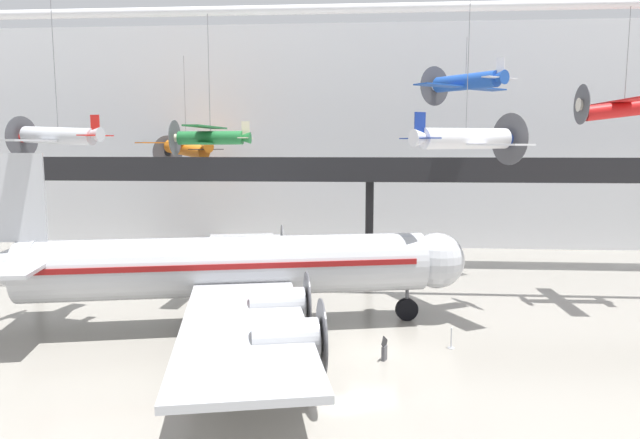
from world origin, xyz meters
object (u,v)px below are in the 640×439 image
suspended_plane_green_biplane (210,137)px  suspended_plane_orange_highwing (186,149)px  suspended_plane_white_twin (466,139)px  airliner_silver_main (227,268)px  suspended_plane_red_highwing (624,108)px  info_sign_pedestal (384,351)px  stanchion_barrier (451,342)px  suspended_plane_silver_racer (58,136)px  suspended_plane_blue_trainer (466,82)px

suspended_plane_green_biplane → suspended_plane_orange_highwing: bearing=-66.0°
suspended_plane_white_twin → suspended_plane_orange_highwing: (-22.15, 17.85, -0.65)m
airliner_silver_main → suspended_plane_white_twin: bearing=2.3°
suspended_plane_red_highwing → suspended_plane_white_twin: size_ratio=0.75×
airliner_silver_main → info_sign_pedestal: airliner_silver_main is taller
suspended_plane_green_biplane → stanchion_barrier: (14.23, -7.82, -10.33)m
suspended_plane_white_twin → stanchion_barrier: (-1.40, -5.81, -10.18)m
suspended_plane_silver_racer → suspended_plane_red_highwing: bearing=-157.1°
suspended_plane_blue_trainer → info_sign_pedestal: 24.94m
airliner_silver_main → suspended_plane_blue_trainer: suspended_plane_blue_trainer is taller
suspended_plane_orange_highwing → stanchion_barrier: bearing=172.3°
suspended_plane_white_twin → info_sign_pedestal: suspended_plane_white_twin is taller
suspended_plane_green_biplane → suspended_plane_orange_highwing: 17.15m
suspended_plane_white_twin → suspended_plane_blue_trainer: 12.47m
airliner_silver_main → suspended_plane_silver_racer: bearing=168.6°
suspended_plane_red_highwing → suspended_plane_blue_trainer: 12.30m
suspended_plane_red_highwing → suspended_plane_green_biplane: (-25.39, -0.42, -1.71)m
suspended_plane_red_highwing → stanchion_barrier: suspended_plane_red_highwing is taller
stanchion_barrier → suspended_plane_white_twin: bearing=76.5°
info_sign_pedestal → suspended_plane_orange_highwing: bearing=146.4°
stanchion_barrier → suspended_plane_red_highwing: bearing=36.4°
suspended_plane_silver_racer → info_sign_pedestal: 20.79m
suspended_plane_blue_trainer → stanchion_barrier: 22.88m
suspended_plane_green_biplane → suspended_plane_blue_trainer: (17.49, 9.50, 4.27)m
suspended_plane_orange_highwing → suspended_plane_silver_racer: size_ratio=1.17×
suspended_plane_green_biplane → airliner_silver_main: bearing=114.0°
suspended_plane_green_biplane → info_sign_pedestal: (10.82, -9.68, -10.20)m
suspended_plane_green_biplane → stanchion_barrier: size_ratio=8.06×
suspended_plane_green_biplane → suspended_plane_silver_racer: 8.90m
suspended_plane_orange_highwing → stanchion_barrier: size_ratio=9.52×
suspended_plane_orange_highwing → stanchion_barrier: (20.75, -23.66, -9.53)m
suspended_plane_white_twin → suspended_plane_green_biplane: (-15.62, 2.01, 0.16)m
suspended_plane_red_highwing → suspended_plane_orange_highwing: size_ratio=0.67×
airliner_silver_main → suspended_plane_white_twin: (13.35, 3.50, 7.06)m
suspended_plane_white_twin → suspended_plane_blue_trainer: size_ratio=1.18×
suspended_plane_white_twin → suspended_plane_silver_racer: 22.78m
airliner_silver_main → suspended_plane_silver_racer: (-9.14, -0.16, 7.19)m
suspended_plane_blue_trainer → suspended_plane_orange_highwing: (-24.02, 6.34, -5.07)m
suspended_plane_white_twin → suspended_plane_red_highwing: bearing=-14.4°
suspended_plane_red_highwing → info_sign_pedestal: bearing=33.3°
suspended_plane_blue_trainer → suspended_plane_orange_highwing: size_ratio=0.76×
suspended_plane_red_highwing → suspended_plane_green_biplane: 25.45m
info_sign_pedestal → suspended_plane_silver_racer: bearing=-170.6°
suspended_plane_green_biplane → stanchion_barrier: suspended_plane_green_biplane is taller
suspended_plane_green_biplane → suspended_plane_silver_racer: (-6.86, -5.67, -0.02)m
suspended_plane_white_twin → suspended_plane_blue_trainer: suspended_plane_blue_trainer is taller
suspended_plane_orange_highwing → suspended_plane_silver_racer: 21.52m
suspended_plane_white_twin → suspended_plane_blue_trainer: (1.87, 11.51, 4.43)m
suspended_plane_white_twin → suspended_plane_green_biplane: 15.75m
suspended_plane_green_biplane → suspended_plane_orange_highwing: (-6.53, 15.84, -0.80)m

